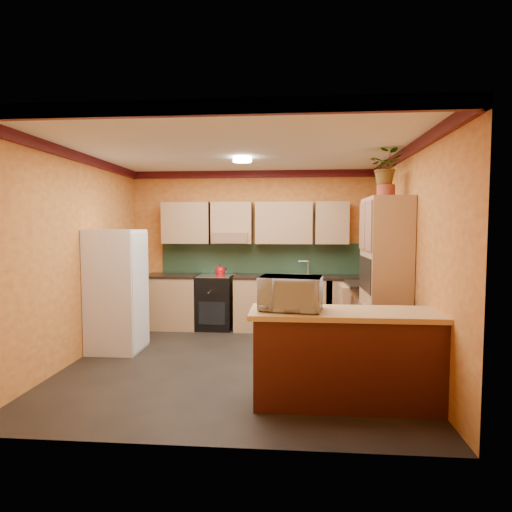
% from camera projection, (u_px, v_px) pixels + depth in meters
% --- Properties ---
extents(room_shell, '(4.24, 4.24, 2.72)m').
position_uv_depth(room_shell, '(241.00, 200.00, 5.61)').
color(room_shell, black).
rests_on(room_shell, ground).
extents(base_cabinets_back, '(3.65, 0.60, 0.88)m').
position_uv_depth(base_cabinets_back, '(252.00, 303.00, 7.23)').
color(base_cabinets_back, tan).
rests_on(base_cabinets_back, ground).
extents(countertop_back, '(3.65, 0.62, 0.04)m').
position_uv_depth(countertop_back, '(252.00, 276.00, 7.20)').
color(countertop_back, black).
rests_on(countertop_back, base_cabinets_back).
extents(stove, '(0.58, 0.58, 0.91)m').
position_uv_depth(stove, '(215.00, 302.00, 7.28)').
color(stove, black).
rests_on(stove, ground).
extents(kettle, '(0.22, 0.22, 0.18)m').
position_uv_depth(kettle, '(220.00, 271.00, 7.19)').
color(kettle, '#A90B0D').
rests_on(kettle, stove).
extents(sink, '(0.48, 0.40, 0.03)m').
position_uv_depth(sink, '(298.00, 275.00, 7.13)').
color(sink, silver).
rests_on(sink, countertop_back).
extents(base_cabinets_right, '(0.60, 0.80, 0.88)m').
position_uv_depth(base_cabinets_right, '(367.00, 315.00, 6.28)').
color(base_cabinets_right, tan).
rests_on(base_cabinets_right, ground).
extents(countertop_right, '(0.62, 0.80, 0.04)m').
position_uv_depth(countertop_right, '(368.00, 284.00, 6.25)').
color(countertop_right, black).
rests_on(countertop_right, base_cabinets_right).
extents(fridge, '(0.68, 0.66, 1.70)m').
position_uv_depth(fridge, '(117.00, 290.00, 5.96)').
color(fridge, white).
rests_on(fridge, ground).
extents(pantry, '(0.48, 0.90, 2.10)m').
position_uv_depth(pantry, '(385.00, 282.00, 5.35)').
color(pantry, tan).
rests_on(pantry, ground).
extents(fern_pot, '(0.22, 0.22, 0.16)m').
position_uv_depth(fern_pot, '(386.00, 191.00, 5.32)').
color(fern_pot, maroon).
rests_on(fern_pot, pantry).
extents(fern, '(0.49, 0.46, 0.43)m').
position_uv_depth(fern, '(386.00, 167.00, 5.30)').
color(fern, tan).
rests_on(fern, fern_pot).
extents(breakfast_bar, '(1.80, 0.55, 0.88)m').
position_uv_depth(breakfast_bar, '(348.00, 360.00, 4.16)').
color(breakfast_bar, '#451D10').
rests_on(breakfast_bar, ground).
extents(bar_top, '(1.90, 0.65, 0.05)m').
position_uv_depth(bar_top, '(348.00, 313.00, 4.13)').
color(bar_top, '#DAB16A').
rests_on(bar_top, breakfast_bar).
extents(microwave, '(0.65, 0.49, 0.33)m').
position_uv_depth(microwave, '(290.00, 293.00, 4.16)').
color(microwave, white).
rests_on(microwave, bar_top).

